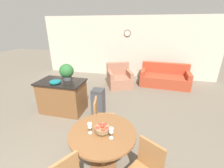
{
  "coord_description": "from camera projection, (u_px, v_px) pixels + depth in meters",
  "views": [
    {
      "loc": [
        1.01,
        -1.01,
        2.33
      ],
      "look_at": [
        0.19,
        2.41,
        0.93
      ],
      "focal_mm": 24.0,
      "sensor_mm": 36.0,
      "label": 1
    }
  ],
  "objects": [
    {
      "name": "teal_bowl",
      "position": [
        55.0,
        82.0,
        3.87
      ],
      "size": [
        0.29,
        0.29,
        0.06
      ],
      "color": "#147A7F",
      "rests_on": "kitchen_island"
    },
    {
      "name": "kitchen_island",
      "position": [
        63.0,
        96.0,
        4.19
      ],
      "size": [
        1.24,
        0.77,
        0.91
      ],
      "color": "brown",
      "rests_on": "ground_plane"
    },
    {
      "name": "fruit_bowl",
      "position": [
        102.0,
        128.0,
        2.37
      ],
      "size": [
        0.24,
        0.24,
        0.15
      ],
      "color": "olive",
      "rests_on": "dining_table"
    },
    {
      "name": "potted_plant",
      "position": [
        67.0,
        72.0,
        4.05
      ],
      "size": [
        0.38,
        0.38,
        0.45
      ],
      "color": "#4C4C51",
      "rests_on": "kitchen_island"
    },
    {
      "name": "couch",
      "position": [
        164.0,
        78.0,
        6.11
      ],
      "size": [
        1.93,
        1.07,
        0.85
      ],
      "rotation": [
        0.0,
        0.0,
        -0.06
      ],
      "color": "#B24228",
      "rests_on": "ground_plane"
    },
    {
      "name": "dining_chair_far_side",
      "position": [
        101.0,
        116.0,
        3.2
      ],
      "size": [
        0.51,
        0.51,
        0.9
      ],
      "rotation": [
        0.0,
        0.0,
        4.95
      ],
      "color": "#9E6B3D",
      "rests_on": "ground_plane"
    },
    {
      "name": "dining_table",
      "position": [
        103.0,
        140.0,
        2.46
      ],
      "size": [
        1.09,
        1.09,
        0.73
      ],
      "color": "brown",
      "rests_on": "ground_plane"
    },
    {
      "name": "wall_back",
      "position": [
        126.0,
        47.0,
        6.87
      ],
      "size": [
        8.0,
        0.09,
        2.7
      ],
      "color": "beige",
      "rests_on": "ground_plane"
    },
    {
      "name": "trash_bin",
      "position": [
        98.0,
        102.0,
        4.06
      ],
      "size": [
        0.32,
        0.31,
        0.74
      ],
      "color": "#47474C",
      "rests_on": "ground_plane"
    },
    {
      "name": "wine_glass_right",
      "position": [
        111.0,
        131.0,
        2.22
      ],
      "size": [
        0.07,
        0.07,
        0.18
      ],
      "color": "silver",
      "rests_on": "dining_table"
    },
    {
      "name": "armchair",
      "position": [
        119.0,
        79.0,
        6.0
      ],
      "size": [
        1.18,
        1.16,
        0.9
      ],
      "rotation": [
        0.0,
        0.0,
        0.44
      ],
      "color": "#A87056",
      "rests_on": "ground_plane"
    },
    {
      "name": "wine_glass_left",
      "position": [
        90.0,
        126.0,
        2.33
      ],
      "size": [
        0.07,
        0.07,
        0.18
      ],
      "color": "silver",
      "rests_on": "dining_table"
    }
  ]
}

